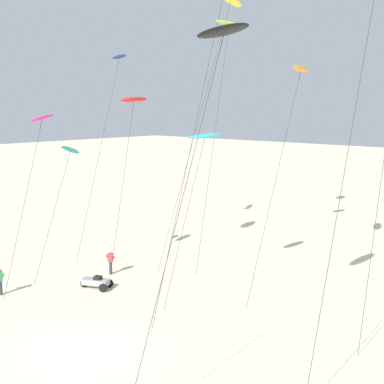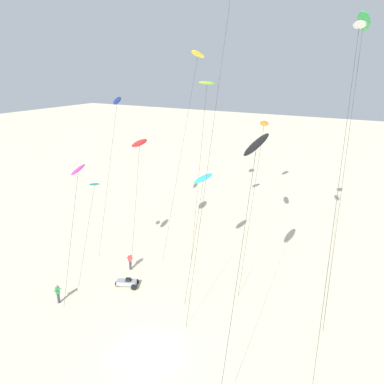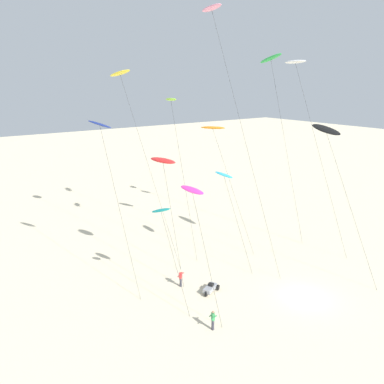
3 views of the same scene
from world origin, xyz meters
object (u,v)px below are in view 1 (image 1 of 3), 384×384
Objects in this scene: kite_orange at (301,70)px; kite_navy at (119,60)px; kite_yellow at (230,1)px; kite_flyer_nearest at (0,281)px; kite_cyan at (204,137)px; kite_teal at (70,152)px; beach_buggy at (96,282)px; kite_magenta at (42,120)px; kite_black at (224,32)px; kite_red at (134,100)px; kite_flyer_middle at (110,261)px; kite_lime at (229,26)px.

kite_navy is at bearing -170.86° from kite_orange.
kite_yellow reaches higher than kite_flyer_nearest.
kite_navy reaches higher than kite_cyan.
kite_teal is 4.24× the size of beach_buggy.
kite_cyan reaches higher than kite_flyer_nearest.
kite_orange reaches higher than kite_magenta.
kite_magenta is 15.57m from kite_black.
kite_magenta is (-11.26, -11.51, -3.04)m from kite_orange.
kite_flyer_nearest is (-1.63, -9.59, -10.85)m from kite_red.
kite_flyer_middle is at bearing -46.99° from kite_navy.
kite_yellow reaches higher than kite_black.
kite_black reaches higher than kite_cyan.
kite_cyan is (6.13, -10.13, -9.97)m from kite_yellow.
kite_flyer_nearest is 5.76m from beach_buggy.
kite_teal is 0.74× the size of kite_red.
kite_magenta reaches higher than beach_buggy.
kite_yellow is 1.83× the size of kite_magenta.
kite_orange is 0.89× the size of kite_navy.
kite_navy is at bearing 133.01° from kite_flyer_middle.
kite_black is 0.97× the size of kite_navy.
kite_lime reaches higher than kite_navy.
kite_teal is 0.44× the size of kite_yellow.
kite_black is at bearing -12.85° from kite_teal.
kite_magenta is 10.65m from beach_buggy.
kite_orange reaches higher than kite_cyan.
kite_cyan reaches higher than kite_flyer_middle.
kite_orange is 14.93m from kite_navy.
kite_lime reaches higher than kite_magenta.
kite_magenta is at bearing -134.38° from kite_orange.
beach_buggy is (6.52, -7.71, -14.48)m from kite_navy.
kite_yellow is 2.05× the size of kite_cyan.
kite_navy is (-4.73, 2.73, 3.16)m from kite_red.
kite_yellow reaches higher than kite_lime.
kite_yellow reaches higher than kite_cyan.
kite_magenta is at bearing -97.46° from kite_yellow.
kite_black reaches higher than beach_buggy.
kite_flyer_nearest is at bearing -171.65° from kite_black.
kite_black is at bearing -28.01° from kite_red.
kite_teal is at bearing -162.00° from kite_cyan.
kite_lime is at bearing 61.52° from kite_flyer_middle.
kite_flyer_middle reaches higher than beach_buggy.
kite_cyan is (2.67, -5.58, -7.25)m from kite_lime.
kite_yellow is (-9.17, 4.48, 5.93)m from kite_orange.
kite_lime is 0.86× the size of kite_yellow.
kite_lime is at bearing 64.12° from kite_magenta.
kite_navy is (-11.64, 3.29, 5.38)m from kite_cyan.
kite_magenta is at bearing 84.20° from kite_flyer_nearest.
kite_teal is 0.59× the size of kite_black.
beach_buggy is at bearing -86.04° from kite_yellow.
kite_lime is 19.32m from beach_buggy.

